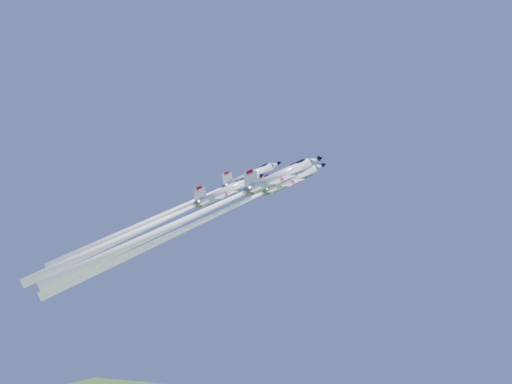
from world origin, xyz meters
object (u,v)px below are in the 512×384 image
at_px(jet_lead, 204,220).
at_px(jet_right, 202,212).
at_px(jet_slot, 159,221).
at_px(jet_left, 179,208).

height_order(jet_lead, jet_right, jet_lead).
bearing_deg(jet_right, jet_slot, -146.16).
height_order(jet_lead, jet_left, jet_lead).
bearing_deg(jet_lead, jet_right, -19.69).
height_order(jet_left, jet_right, jet_left).
distance_m(jet_left, jet_slot, 7.70).
bearing_deg(jet_right, jet_lead, 160.31).
distance_m(jet_lead, jet_slot, 8.98).
height_order(jet_lead, jet_slot, jet_lead).
bearing_deg(jet_slot, jet_right, 33.84).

